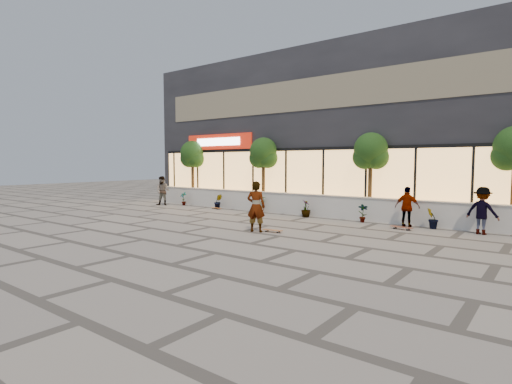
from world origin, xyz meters
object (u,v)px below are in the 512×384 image
Objects in this scene: tree_mideast at (371,153)px; skater_center at (256,207)px; skateboard_left at (216,208)px; skater_right_far at (482,211)px; tree_west at (192,156)px; skateboard_center at (273,230)px; tree_midwest at (263,155)px; skater_right_near at (407,207)px; skater_left at (163,191)px; skateboard_right_near at (401,227)px.

skater_center is (-2.04, -5.88, -2.04)m from tree_mideast.
skater_right_far is at bearing 6.09° from skateboard_left.
tree_west is 4.93× the size of skateboard_center.
tree_midwest reaches higher than skater_right_near.
skater_center is 1.11× the size of skater_right_far.
tree_west is at bearing -51.61° from skater_center.
tree_mideast is 2.24× the size of skater_left.
skateboard_left is 10.23m from skateboard_right_near.
tree_west is at bearing 145.07° from skateboard_center.
tree_midwest is 6.66m from skater_left.
skater_right_near is (13.59, -1.40, -2.18)m from tree_west.
tree_mideast reaches higher than skater_left.
tree_west is 5.53× the size of skateboard_left.
skater_right_near reaches higher than skateboard_right_near.
skateboard_center is at bearing -51.11° from tree_midwest.
tree_midwest reaches higher than skater_right_far.
skateboard_left is (-10.21, -0.10, -0.74)m from skater_right_near.
skateboard_left is (-2.12, -1.50, -2.92)m from tree_midwest.
skater_right_near is at bearing -33.84° from tree_mideast.
tree_west is 1.00× the size of tree_midwest.
skater_left reaches higher than skateboard_left.
tree_west reaches higher than skater_right_near.
skater_right_far is (2.61, 0.00, 0.04)m from skater_right_near.
tree_mideast is (6.00, 0.00, 0.00)m from tree_midwest.
skater_right_far is (10.70, -1.40, -2.14)m from tree_midwest.
tree_midwest and tree_mideast have the same top height.
skateboard_right_near is at bearing -8.78° from tree_west.
skateboard_left is at bearing -172.41° from skateboard_right_near.
skater_left reaches higher than skater_right_near.
skateboard_right_near is at bearing 38.32° from skateboard_center.
skater_center is at bearing 46.83° from skater_right_far.
skater_right_near reaches higher than skateboard_left.
tree_midwest is at bearing 176.41° from skateboard_right_near.
tree_mideast is at bearing -128.84° from skater_center.
tree_midwest is 2.24× the size of skater_left.
tree_west is at bearing 8.25° from skater_right_far.
skateboard_left is at bearing -23.91° from tree_west.
skater_center is at bearing -56.03° from tree_midwest.
skateboard_left is at bearing 142.57° from skateboard_center.
tree_west is at bearing -8.57° from skater_right_near.
tree_midwest is at bearing 5.74° from skater_right_far.
skater_center reaches higher than skateboard_right_near.
tree_midwest is 4.93× the size of skateboard_center.
tree_west is 4.71m from skateboard_left.
skateboard_center is at bearing -105.01° from tree_mideast.
skateboard_right_near is at bearing 87.99° from skater_right_near.
skateboard_center is (0.54, 0.30, -0.86)m from skater_center.
skater_right_near is at bearing 6.20° from skateboard_left.
skater_right_near is 2.03× the size of skateboard_center.
tree_west is 11.50m from tree_mideast.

